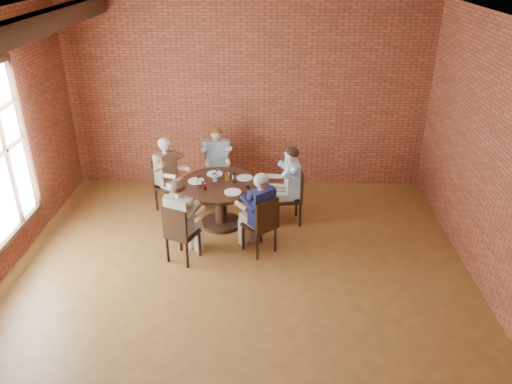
{
  "coord_description": "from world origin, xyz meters",
  "views": [
    {
      "loc": [
        0.4,
        -5.28,
        4.15
      ],
      "look_at": [
        0.23,
        1.0,
        1.02
      ],
      "focal_mm": 35.0,
      "sensor_mm": 36.0,
      "label": 1
    }
  ],
  "objects_px": {
    "chair_e": "(263,224)",
    "smartphone": "(248,187)",
    "dining_table": "(221,196)",
    "diner_d": "(182,221)",
    "diner_c": "(169,175)",
    "diner_a": "(288,186)",
    "chair_c": "(166,182)",
    "chair_b": "(217,169)",
    "diner_e": "(259,213)",
    "chair_d": "(179,232)",
    "chair_a": "(293,194)",
    "diner_b": "(217,163)"
  },
  "relations": [
    {
      "from": "diner_c",
      "to": "diner_d",
      "type": "xyz_separation_m",
      "value": [
        0.47,
        -1.53,
        -0.02
      ]
    },
    {
      "from": "diner_a",
      "to": "chair_d",
      "type": "relative_size",
      "value": 1.47
    },
    {
      "from": "diner_a",
      "to": "chair_c",
      "type": "relative_size",
      "value": 1.43
    },
    {
      "from": "diner_e",
      "to": "diner_a",
      "type": "bearing_deg",
      "value": -156.69
    },
    {
      "from": "dining_table",
      "to": "diner_d",
      "type": "bearing_deg",
      "value": -114.12
    },
    {
      "from": "diner_d",
      "to": "chair_e",
      "type": "relative_size",
      "value": 1.39
    },
    {
      "from": "chair_e",
      "to": "smartphone",
      "type": "height_order",
      "value": "chair_e"
    },
    {
      "from": "chair_b",
      "to": "diner_d",
      "type": "bearing_deg",
      "value": -105.76
    },
    {
      "from": "diner_a",
      "to": "diner_b",
      "type": "bearing_deg",
      "value": -134.18
    },
    {
      "from": "diner_b",
      "to": "diner_e",
      "type": "xyz_separation_m",
      "value": [
        0.8,
        -1.84,
        -0.0
      ]
    },
    {
      "from": "diner_a",
      "to": "chair_e",
      "type": "height_order",
      "value": "diner_a"
    },
    {
      "from": "dining_table",
      "to": "chair_d",
      "type": "xyz_separation_m",
      "value": [
        -0.49,
        -1.08,
        -0.04
      ]
    },
    {
      "from": "chair_e",
      "to": "smartphone",
      "type": "relative_size",
      "value": 7.01
    },
    {
      "from": "chair_e",
      "to": "diner_e",
      "type": "bearing_deg",
      "value": -90.0
    },
    {
      "from": "diner_b",
      "to": "diner_e",
      "type": "distance_m",
      "value": 2.0
    },
    {
      "from": "chair_a",
      "to": "chair_e",
      "type": "distance_m",
      "value": 1.08
    },
    {
      "from": "chair_c",
      "to": "smartphone",
      "type": "xyz_separation_m",
      "value": [
        1.44,
        -0.69,
        0.25
      ]
    },
    {
      "from": "chair_d",
      "to": "diner_a",
      "type": "bearing_deg",
      "value": -118.16
    },
    {
      "from": "dining_table",
      "to": "diner_b",
      "type": "relative_size",
      "value": 1.03
    },
    {
      "from": "diner_a",
      "to": "diner_c",
      "type": "xyz_separation_m",
      "value": [
        -2.01,
        0.39,
        -0.01
      ]
    },
    {
      "from": "chair_c",
      "to": "diner_e",
      "type": "xyz_separation_m",
      "value": [
        1.63,
        -1.32,
        0.14
      ]
    },
    {
      "from": "chair_c",
      "to": "smartphone",
      "type": "distance_m",
      "value": 1.62
    },
    {
      "from": "chair_d",
      "to": "smartphone",
      "type": "xyz_separation_m",
      "value": [
        0.94,
        0.95,
        0.26
      ]
    },
    {
      "from": "chair_b",
      "to": "diner_e",
      "type": "bearing_deg",
      "value": -75.4
    },
    {
      "from": "diner_b",
      "to": "chair_b",
      "type": "bearing_deg",
      "value": 90.0
    },
    {
      "from": "diner_a",
      "to": "diner_d",
      "type": "relative_size",
      "value": 1.04
    },
    {
      "from": "dining_table",
      "to": "chair_c",
      "type": "bearing_deg",
      "value": 150.5
    },
    {
      "from": "chair_a",
      "to": "diner_c",
      "type": "relative_size",
      "value": 0.71
    },
    {
      "from": "chair_e",
      "to": "diner_d",
      "type": "bearing_deg",
      "value": -30.5
    },
    {
      "from": "chair_c",
      "to": "dining_table",
      "type": "bearing_deg",
      "value": -90.0
    },
    {
      "from": "diner_b",
      "to": "chair_d",
      "type": "relative_size",
      "value": 1.43
    },
    {
      "from": "chair_b",
      "to": "chair_d",
      "type": "xyz_separation_m",
      "value": [
        -0.32,
        -2.24,
        -0.01
      ]
    },
    {
      "from": "diner_c",
      "to": "chair_d",
      "type": "xyz_separation_m",
      "value": [
        0.43,
        -1.6,
        -0.16
      ]
    },
    {
      "from": "diner_b",
      "to": "diner_c",
      "type": "relative_size",
      "value": 0.99
    },
    {
      "from": "diner_e",
      "to": "smartphone",
      "type": "distance_m",
      "value": 0.67
    },
    {
      "from": "dining_table",
      "to": "chair_a",
      "type": "distance_m",
      "value": 1.18
    },
    {
      "from": "chair_b",
      "to": "chair_e",
      "type": "distance_m",
      "value": 2.16
    },
    {
      "from": "chair_c",
      "to": "chair_e",
      "type": "bearing_deg",
      "value": -99.93
    },
    {
      "from": "diner_b",
      "to": "chair_e",
      "type": "distance_m",
      "value": 2.08
    },
    {
      "from": "diner_c",
      "to": "diner_a",
      "type": "bearing_deg",
      "value": -71.38
    },
    {
      "from": "diner_e",
      "to": "diner_d",
      "type": "bearing_deg",
      "value": -27.05
    },
    {
      "from": "chair_b",
      "to": "chair_d",
      "type": "height_order",
      "value": "chair_b"
    },
    {
      "from": "chair_c",
      "to": "smartphone",
      "type": "relative_size",
      "value": 7.08
    },
    {
      "from": "chair_c",
      "to": "chair_d",
      "type": "relative_size",
      "value": 1.02
    },
    {
      "from": "chair_c",
      "to": "diner_d",
      "type": "relative_size",
      "value": 0.73
    },
    {
      "from": "chair_b",
      "to": "chair_e",
      "type": "bearing_deg",
      "value": -74.79
    },
    {
      "from": "chair_b",
      "to": "diner_e",
      "type": "height_order",
      "value": "diner_e"
    },
    {
      "from": "chair_d",
      "to": "diner_e",
      "type": "relative_size",
      "value": 0.7
    },
    {
      "from": "chair_a",
      "to": "diner_b",
      "type": "distance_m",
      "value": 1.63
    },
    {
      "from": "dining_table",
      "to": "smartphone",
      "type": "bearing_deg",
      "value": -16.3
    }
  ]
}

